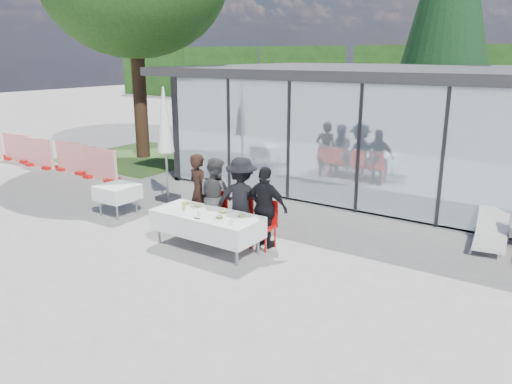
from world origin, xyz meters
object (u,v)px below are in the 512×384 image
diner_a (199,193)px  plate_c (223,212)px  diner_c (241,200)px  juice_bottle (184,206)px  diner_chair_d (265,222)px  plate_a (186,203)px  folded_eyeglasses (197,218)px  diner_chair_a (200,207)px  plate_b (198,206)px  plate_extra (219,218)px  diner_chair_b (216,211)px  market_umbrella (165,127)px  construction_barriers (29,152)px  diner_b (216,197)px  diner_chair_c (242,216)px  diner_d (265,208)px  plate_d (242,216)px  dining_table (207,223)px  lounger (491,234)px  spare_table_left (117,193)px

diner_a → plate_c: bearing=172.4°
diner_c → juice_bottle: bearing=24.4°
diner_chair_d → plate_a: size_ratio=3.91×
folded_eyeglasses → diner_chair_a: bearing=128.6°
plate_b → plate_extra: same height
diner_chair_d → plate_b: bearing=-157.2°
diner_chair_b → market_umbrella: market_umbrella is taller
juice_bottle → construction_barriers: size_ratio=0.02×
diner_chair_d → plate_extra: (-0.48, -0.88, 0.24)m
plate_c → construction_barriers: (-10.71, 2.48, -0.34)m
diner_c → market_umbrella: market_umbrella is taller
diner_chair_d → diner_chair_a: bearing=180.0°
diner_chair_a → diner_c: size_ratio=0.55×
diner_b → plate_extra: 1.19m
diner_b → construction_barriers: 10.27m
diner_c → plate_extra: diner_c is taller
diner_chair_a → juice_bottle: diner_chair_a is taller
juice_bottle → market_umbrella: (-2.58, 2.18, 1.14)m
diner_a → plate_a: bearing=120.0°
diner_chair_c → diner_d: 0.66m
folded_eyeglasses → construction_barriers: construction_barriers is taller
plate_d → juice_bottle: juice_bottle is taller
folded_eyeglasses → diner_chair_d: bearing=53.0°
diner_chair_b → diner_chair_c: bearing=0.0°
plate_b → juice_bottle: (-0.15, -0.28, 0.05)m
diner_a → plate_a: diner_a is taller
dining_table → diner_d: bearing=39.6°
dining_table → market_umbrella: bearing=145.9°
diner_chair_a → plate_a: bearing=-79.9°
diner_chair_c → lounger: bearing=31.0°
diner_b → diner_chair_d: bearing=-164.0°
diner_d → diner_chair_a: bearing=-3.4°
lounger → plate_b: bearing=-148.0°
diner_chair_b → plate_c: 0.88m
diner_chair_d → lounger: 4.62m
dining_table → spare_table_left: size_ratio=2.63×
plate_c → diner_c: bearing=85.6°
diner_chair_b → diner_b: bearing=90.0°
diner_chair_d → lounger: (3.79, 2.63, -0.28)m
plate_extra → diner_b: bearing=131.9°
diner_d → diner_chair_d: (-0.00, -0.00, -0.29)m
folded_eyeglasses → plate_c: bearing=69.2°
spare_table_left → diner_d: bearing=3.4°
plate_c → diner_chair_a: bearing=152.5°
dining_table → diner_d: size_ratio=1.36×
diner_c → folded_eyeglasses: 1.15m
diner_chair_c → market_umbrella: 3.95m
diner_d → diner_a: bearing=-3.4°
dining_table → juice_bottle: bearing=-172.4°
diner_chair_a → construction_barriers: bearing=168.8°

